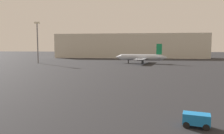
{
  "coord_description": "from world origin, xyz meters",
  "views": [
    {
      "loc": [
        2.41,
        -10.71,
        7.45
      ],
      "look_at": [
        -4.92,
        44.81,
        2.23
      ],
      "focal_mm": 35.46,
      "sensor_mm": 36.0,
      "label": 1
    }
  ],
  "objects": [
    {
      "name": "light_mast_left",
      "position": [
        -43.17,
        82.48,
        10.36
      ],
      "size": [
        2.4,
        0.5,
        18.24
      ],
      "color": "slate",
      "rests_on": "ground_plane"
    },
    {
      "name": "terminal_building",
      "position": [
        -4.99,
        136.23,
        7.77
      ],
      "size": [
        97.13,
        18.27,
        15.55
      ],
      "primitive_type": "cube",
      "color": "beige",
      "rests_on": "ground_plane"
    },
    {
      "name": "airplane_distant",
      "position": [
        2.44,
        86.73,
        2.68
      ],
      "size": [
        23.15,
        22.09,
        8.58
      ],
      "rotation": [
        0.0,
        0.0,
        2.98
      ],
      "color": "#B2BCCC",
      "rests_on": "ground_plane"
    },
    {
      "name": "baggage_cart",
      "position": [
        7.54,
        9.98,
        0.76
      ],
      "size": [
        2.64,
        1.87,
        1.3
      ],
      "rotation": [
        0.0,
        0.0,
        2.9
      ],
      "color": "#1972BF",
      "rests_on": "ground_plane"
    }
  ]
}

